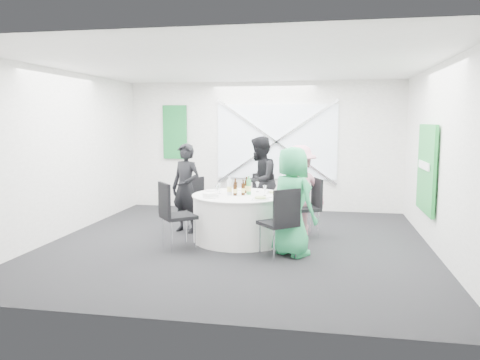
% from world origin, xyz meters
% --- Properties ---
extents(floor, '(6.00, 6.00, 0.00)m').
position_xyz_m(floor, '(0.00, 0.00, 0.00)').
color(floor, black).
rests_on(floor, ground).
extents(ceiling, '(6.00, 6.00, 0.00)m').
position_xyz_m(ceiling, '(0.00, 0.00, 2.80)').
color(ceiling, silver).
rests_on(ceiling, wall_back).
extents(wall_back, '(6.00, 0.00, 6.00)m').
position_xyz_m(wall_back, '(0.00, 3.00, 1.40)').
color(wall_back, silver).
rests_on(wall_back, floor).
extents(wall_front, '(6.00, 0.00, 6.00)m').
position_xyz_m(wall_front, '(0.00, -3.00, 1.40)').
color(wall_front, silver).
rests_on(wall_front, floor).
extents(wall_left, '(0.00, 6.00, 6.00)m').
position_xyz_m(wall_left, '(-3.00, 0.00, 1.40)').
color(wall_left, silver).
rests_on(wall_left, floor).
extents(wall_right, '(0.00, 6.00, 6.00)m').
position_xyz_m(wall_right, '(3.00, 0.00, 1.40)').
color(wall_right, silver).
rests_on(wall_right, floor).
extents(window_panel, '(2.60, 0.03, 1.60)m').
position_xyz_m(window_panel, '(0.30, 2.96, 1.50)').
color(window_panel, silver).
rests_on(window_panel, wall_back).
extents(window_brace_a, '(2.63, 0.05, 1.84)m').
position_xyz_m(window_brace_a, '(0.30, 2.92, 1.50)').
color(window_brace_a, silver).
rests_on(window_brace_a, window_panel).
extents(window_brace_b, '(2.63, 0.05, 1.84)m').
position_xyz_m(window_brace_b, '(0.30, 2.92, 1.50)').
color(window_brace_b, silver).
rests_on(window_brace_b, window_panel).
extents(green_banner, '(0.55, 0.04, 1.20)m').
position_xyz_m(green_banner, '(-2.00, 2.95, 1.70)').
color(green_banner, '#156D28').
rests_on(green_banner, wall_back).
extents(green_sign, '(0.05, 1.20, 1.40)m').
position_xyz_m(green_sign, '(2.94, 0.60, 1.20)').
color(green_sign, '#198A31').
rests_on(green_sign, wall_right).
extents(banquet_table, '(1.56, 1.56, 0.76)m').
position_xyz_m(banquet_table, '(0.00, 0.20, 0.38)').
color(banquet_table, white).
rests_on(banquet_table, floor).
extents(chair_back, '(0.51, 0.51, 0.97)m').
position_xyz_m(chair_back, '(0.19, 1.34, 0.57)').
color(chair_back, black).
rests_on(chair_back, floor).
extents(chair_back_left, '(0.60, 0.60, 0.94)m').
position_xyz_m(chair_back_left, '(-0.86, 0.83, 0.55)').
color(chair_back_left, black).
rests_on(chair_back_left, floor).
extents(chair_back_right, '(0.60, 0.59, 0.99)m').
position_xyz_m(chair_back_right, '(1.11, 0.67, 0.59)').
color(chair_back_right, black).
rests_on(chair_back_right, floor).
extents(chair_front_right, '(0.65, 0.65, 1.02)m').
position_xyz_m(chair_front_right, '(0.77, -0.73, 0.60)').
color(chair_front_right, black).
rests_on(chair_front_right, floor).
extents(chair_front_left, '(0.66, 0.66, 1.03)m').
position_xyz_m(chair_front_left, '(-0.91, -0.53, 0.61)').
color(chair_front_left, black).
rests_on(chair_front_left, floor).
extents(person_man_back_left, '(0.67, 0.56, 1.56)m').
position_xyz_m(person_man_back_left, '(-1.04, 0.61, 0.78)').
color(person_man_back_left, black).
rests_on(person_man_back_left, floor).
extents(person_man_back, '(0.54, 0.86, 1.67)m').
position_xyz_m(person_man_back, '(0.15, 1.39, 0.83)').
color(person_man_back, black).
rests_on(person_man_back, floor).
extents(person_woman_pink, '(1.09, 0.92, 1.55)m').
position_xyz_m(person_woman_pink, '(0.93, 0.77, 0.77)').
color(person_woman_pink, '#CC8497').
rests_on(person_woman_pink, floor).
extents(person_woman_green, '(0.92, 0.88, 1.59)m').
position_xyz_m(person_woman_green, '(0.90, -0.50, 0.79)').
color(person_woman_green, '#2A9C5C').
rests_on(person_woman_green, floor).
extents(plate_back, '(0.25, 0.25, 0.01)m').
position_xyz_m(plate_back, '(-0.05, 0.72, 0.77)').
color(plate_back, white).
rests_on(plate_back, banquet_table).
extents(plate_back_left, '(0.29, 0.29, 0.01)m').
position_xyz_m(plate_back_left, '(-0.51, 0.52, 0.77)').
color(plate_back_left, white).
rests_on(plate_back_left, banquet_table).
extents(plate_back_right, '(0.25, 0.25, 0.04)m').
position_xyz_m(plate_back_right, '(0.54, 0.40, 0.78)').
color(plate_back_right, white).
rests_on(plate_back_right, banquet_table).
extents(plate_front_right, '(0.27, 0.27, 0.04)m').
position_xyz_m(plate_front_right, '(0.39, -0.20, 0.78)').
color(plate_front_right, white).
rests_on(plate_front_right, banquet_table).
extents(plate_front_left, '(0.24, 0.24, 0.01)m').
position_xyz_m(plate_front_left, '(-0.39, -0.18, 0.77)').
color(plate_front_left, white).
rests_on(plate_front_left, banquet_table).
extents(napkin, '(0.22, 0.23, 0.05)m').
position_xyz_m(napkin, '(-0.41, -0.16, 0.80)').
color(napkin, white).
rests_on(napkin, plate_front_left).
extents(beer_bottle_a, '(0.06, 0.06, 0.26)m').
position_xyz_m(beer_bottle_a, '(-0.08, 0.24, 0.86)').
color(beer_bottle_a, '#3C1E0A').
rests_on(beer_bottle_a, banquet_table).
extents(beer_bottle_b, '(0.06, 0.06, 0.28)m').
position_xyz_m(beer_bottle_b, '(0.08, 0.38, 0.87)').
color(beer_bottle_b, '#3C1E0A').
rests_on(beer_bottle_b, banquet_table).
extents(beer_bottle_c, '(0.06, 0.06, 0.26)m').
position_xyz_m(beer_bottle_c, '(0.06, 0.15, 0.86)').
color(beer_bottle_c, '#3C1E0A').
rests_on(beer_bottle_c, banquet_table).
extents(beer_bottle_d, '(0.06, 0.06, 0.24)m').
position_xyz_m(beer_bottle_d, '(-0.06, 0.10, 0.85)').
color(beer_bottle_d, '#3C1E0A').
rests_on(beer_bottle_d, banquet_table).
extents(green_water_bottle, '(0.08, 0.08, 0.31)m').
position_xyz_m(green_water_bottle, '(0.14, 0.24, 0.88)').
color(green_water_bottle, green).
rests_on(green_water_bottle, banquet_table).
extents(clear_water_bottle, '(0.08, 0.08, 0.31)m').
position_xyz_m(clear_water_bottle, '(-0.16, 0.12, 0.88)').
color(clear_water_bottle, silver).
rests_on(clear_water_bottle, banquet_table).
extents(wine_glass_a, '(0.07, 0.07, 0.17)m').
position_xyz_m(wine_glass_a, '(-0.35, 0.24, 0.88)').
color(wine_glass_a, white).
rests_on(wine_glass_a, banquet_table).
extents(wine_glass_b, '(0.07, 0.07, 0.17)m').
position_xyz_m(wine_glass_b, '(0.41, 0.16, 0.88)').
color(wine_glass_b, white).
rests_on(wine_glass_b, banquet_table).
extents(wine_glass_c, '(0.07, 0.07, 0.17)m').
position_xyz_m(wine_glass_c, '(-0.33, 0.00, 0.88)').
color(wine_glass_c, white).
rests_on(wine_glass_c, banquet_table).
extents(wine_glass_d, '(0.07, 0.07, 0.17)m').
position_xyz_m(wine_glass_d, '(-0.22, 0.53, 0.88)').
color(wine_glass_d, white).
rests_on(wine_glass_d, banquet_table).
extents(wine_glass_e, '(0.07, 0.07, 0.17)m').
position_xyz_m(wine_glass_e, '(0.02, 0.56, 0.88)').
color(wine_glass_e, white).
rests_on(wine_glass_e, banquet_table).
extents(wine_glass_f, '(0.07, 0.07, 0.17)m').
position_xyz_m(wine_glass_f, '(0.24, 0.54, 0.88)').
color(wine_glass_f, white).
rests_on(wine_glass_f, banquet_table).
extents(fork_a, '(0.12, 0.12, 0.01)m').
position_xyz_m(fork_a, '(-0.51, -0.06, 0.76)').
color(fork_a, silver).
rests_on(fork_a, banquet_table).
extents(knife_a, '(0.10, 0.13, 0.01)m').
position_xyz_m(knife_a, '(-0.34, -0.26, 0.76)').
color(knife_a, silver).
rests_on(knife_a, banquet_table).
extents(fork_b, '(0.11, 0.13, 0.01)m').
position_xyz_m(fork_b, '(0.32, -0.28, 0.76)').
color(fork_b, silver).
rests_on(fork_b, banquet_table).
extents(knife_b, '(0.10, 0.13, 0.01)m').
position_xyz_m(knife_b, '(0.54, 0.00, 0.76)').
color(knife_b, silver).
rests_on(knife_b, banquet_table).
extents(fork_c, '(0.08, 0.14, 0.01)m').
position_xyz_m(fork_c, '(0.57, 0.28, 0.76)').
color(fork_c, silver).
rests_on(fork_c, banquet_table).
extents(knife_c, '(0.08, 0.14, 0.01)m').
position_xyz_m(knife_c, '(0.43, 0.58, 0.76)').
color(knife_c, silver).
rests_on(knife_c, banquet_table).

